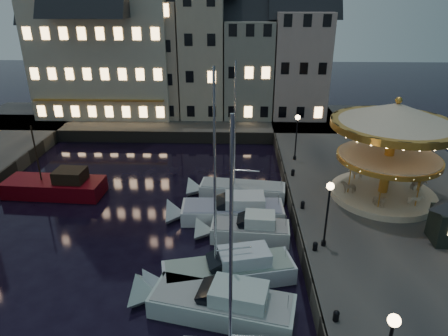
{
  "coord_description": "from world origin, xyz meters",
  "views": [
    {
      "loc": [
        1.93,
        -19.2,
        15.14
      ],
      "look_at": [
        1.0,
        8.0,
        3.2
      ],
      "focal_mm": 32.0,
      "sensor_mm": 36.0,
      "label": 1
    }
  ],
  "objects_px": {
    "bollard_d": "(293,172)",
    "carousel": "(393,133)",
    "bollard_c": "(303,204)",
    "motorboat_e": "(227,211)",
    "motorboat_c": "(222,272)",
    "motorboat_d": "(244,230)",
    "bollard_b": "(315,246)",
    "streetlamp_b": "(328,206)",
    "motorboat_f": "(235,191)",
    "motorboat_b": "(214,303)",
    "streetlamp_c": "(297,131)",
    "red_fishing_boat": "(57,187)",
    "bollard_a": "(336,315)"
  },
  "relations": [
    {
      "from": "bollard_a",
      "to": "streetlamp_b",
      "type": "bearing_deg",
      "value": 84.29
    },
    {
      "from": "bollard_d",
      "to": "motorboat_d",
      "type": "height_order",
      "value": "motorboat_d"
    },
    {
      "from": "carousel",
      "to": "motorboat_f",
      "type": "bearing_deg",
      "value": 168.66
    },
    {
      "from": "motorboat_e",
      "to": "bollard_d",
      "type": "bearing_deg",
      "value": 43.06
    },
    {
      "from": "motorboat_b",
      "to": "motorboat_c",
      "type": "distance_m",
      "value": 2.5
    },
    {
      "from": "bollard_b",
      "to": "motorboat_d",
      "type": "bearing_deg",
      "value": 143.94
    },
    {
      "from": "motorboat_b",
      "to": "carousel",
      "type": "xyz_separation_m",
      "value": [
        11.84,
        10.79,
        5.61
      ]
    },
    {
      "from": "bollard_c",
      "to": "motorboat_e",
      "type": "height_order",
      "value": "motorboat_e"
    },
    {
      "from": "streetlamp_b",
      "to": "motorboat_f",
      "type": "xyz_separation_m",
      "value": [
        -5.34,
        8.59,
        -3.49
      ]
    },
    {
      "from": "red_fishing_boat",
      "to": "motorboat_d",
      "type": "bearing_deg",
      "value": -21.3
    },
    {
      "from": "streetlamp_b",
      "to": "motorboat_c",
      "type": "relative_size",
      "value": 0.37
    },
    {
      "from": "bollard_b",
      "to": "motorboat_b",
      "type": "bearing_deg",
      "value": -145.8
    },
    {
      "from": "streetlamp_b",
      "to": "bollard_c",
      "type": "xyz_separation_m",
      "value": [
        -0.6,
        4.5,
        -2.41
      ]
    },
    {
      "from": "streetlamp_c",
      "to": "bollard_b",
      "type": "distance_m",
      "value": 14.22
    },
    {
      "from": "motorboat_b",
      "to": "motorboat_e",
      "type": "distance_m",
      "value": 9.41
    },
    {
      "from": "bollard_a",
      "to": "motorboat_f",
      "type": "relative_size",
      "value": 0.05
    },
    {
      "from": "carousel",
      "to": "bollard_b",
      "type": "bearing_deg",
      "value": -131.62
    },
    {
      "from": "bollard_b",
      "to": "carousel",
      "type": "relative_size",
      "value": 0.07
    },
    {
      "from": "streetlamp_c",
      "to": "bollard_d",
      "type": "xyz_separation_m",
      "value": [
        -0.6,
        -3.5,
        -2.41
      ]
    },
    {
      "from": "red_fishing_boat",
      "to": "bollard_b",
      "type": "bearing_deg",
      "value": -24.81
    },
    {
      "from": "bollard_c",
      "to": "bollard_a",
      "type": "bearing_deg",
      "value": -90.0
    },
    {
      "from": "streetlamp_c",
      "to": "bollard_a",
      "type": "bearing_deg",
      "value": -91.76
    },
    {
      "from": "bollard_b",
      "to": "motorboat_e",
      "type": "relative_size",
      "value": 0.07
    },
    {
      "from": "bollard_c",
      "to": "carousel",
      "type": "xyz_separation_m",
      "value": [
        6.14,
        1.91,
        4.65
      ]
    },
    {
      "from": "bollard_b",
      "to": "motorboat_c",
      "type": "relative_size",
      "value": 0.05
    },
    {
      "from": "bollard_d",
      "to": "carousel",
      "type": "distance_m",
      "value": 8.5
    },
    {
      "from": "motorboat_f",
      "to": "red_fishing_boat",
      "type": "bearing_deg",
      "value": -179.32
    },
    {
      "from": "bollard_c",
      "to": "motorboat_f",
      "type": "xyz_separation_m",
      "value": [
        -4.74,
        4.09,
        -1.07
      ]
    },
    {
      "from": "motorboat_c",
      "to": "motorboat_f",
      "type": "height_order",
      "value": "motorboat_c"
    },
    {
      "from": "streetlamp_b",
      "to": "motorboat_f",
      "type": "distance_m",
      "value": 10.7
    },
    {
      "from": "carousel",
      "to": "motorboat_e",
      "type": "bearing_deg",
      "value": -173.12
    },
    {
      "from": "red_fishing_boat",
      "to": "carousel",
      "type": "bearing_deg",
      "value": -4.52
    },
    {
      "from": "bollard_b",
      "to": "bollard_c",
      "type": "distance_m",
      "value": 5.0
    },
    {
      "from": "carousel",
      "to": "motorboat_c",
      "type": "bearing_deg",
      "value": -144.33
    },
    {
      "from": "bollard_d",
      "to": "motorboat_e",
      "type": "distance_m",
      "value": 7.35
    },
    {
      "from": "motorboat_b",
      "to": "motorboat_e",
      "type": "xyz_separation_m",
      "value": [
        0.38,
        9.4,
        0.0
      ]
    },
    {
      "from": "motorboat_e",
      "to": "carousel",
      "type": "xyz_separation_m",
      "value": [
        11.46,
        1.38,
        5.61
      ]
    },
    {
      "from": "streetlamp_b",
      "to": "motorboat_c",
      "type": "height_order",
      "value": "motorboat_c"
    },
    {
      "from": "bollard_a",
      "to": "bollard_d",
      "type": "relative_size",
      "value": 1.0
    },
    {
      "from": "motorboat_c",
      "to": "motorboat_d",
      "type": "relative_size",
      "value": 1.81
    },
    {
      "from": "streetlamp_c",
      "to": "red_fishing_boat",
      "type": "xyz_separation_m",
      "value": [
        -19.88,
        -5.08,
        -3.31
      ]
    },
    {
      "from": "streetlamp_c",
      "to": "motorboat_b",
      "type": "height_order",
      "value": "streetlamp_c"
    },
    {
      "from": "streetlamp_c",
      "to": "motorboat_e",
      "type": "bearing_deg",
      "value": -124.95
    },
    {
      "from": "bollard_a",
      "to": "bollard_b",
      "type": "xyz_separation_m",
      "value": [
        0.0,
        5.5,
        0.0
      ]
    },
    {
      "from": "bollard_b",
      "to": "bollard_d",
      "type": "relative_size",
      "value": 1.0
    },
    {
      "from": "bollard_b",
      "to": "red_fishing_boat",
      "type": "relative_size",
      "value": 0.07
    },
    {
      "from": "streetlamp_b",
      "to": "bollard_c",
      "type": "distance_m",
      "value": 5.14
    },
    {
      "from": "streetlamp_c",
      "to": "bollard_d",
      "type": "relative_size",
      "value": 7.32
    },
    {
      "from": "motorboat_c",
      "to": "carousel",
      "type": "xyz_separation_m",
      "value": [
        11.57,
        8.3,
        5.58
      ]
    },
    {
      "from": "bollard_b",
      "to": "carousel",
      "type": "height_order",
      "value": "carousel"
    }
  ]
}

